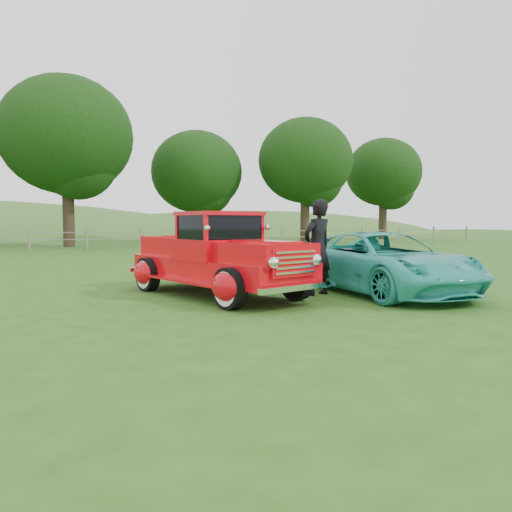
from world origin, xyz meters
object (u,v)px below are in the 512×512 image
object	(u,v)px
teal_sedan	(383,263)
tree_near_west	(67,136)
man	(317,247)
tree_mid_east	(305,161)
tree_near_east	(197,172)
tree_far_east	(384,173)
red_pickup	(218,258)

from	to	relation	value
teal_sedan	tree_near_west	bearing A→B (deg)	102.78
man	tree_mid_east	bearing A→B (deg)	-135.92
tree_near_east	man	world-z (taller)	tree_near_east
tree_far_east	tree_near_west	bearing A→B (deg)	-169.11
red_pickup	tree_near_west	bearing A→B (deg)	78.13
tree_near_west	tree_mid_east	xyz separation A→B (m)	(17.00, 2.00, -0.62)
tree_near_east	tree_mid_east	distance (m)	8.30
tree_mid_east	teal_sedan	size ratio (longest dim) A/B	1.95
tree_near_west	red_pickup	distance (m)	23.80
tree_far_east	teal_sedan	xyz separation A→B (m)	(-19.14, -28.63, -5.19)
tree_near_west	tree_mid_east	distance (m)	17.13
tree_near_east	red_pickup	size ratio (longest dim) A/B	1.58
man	red_pickup	bearing A→B (deg)	-38.23
teal_sedan	man	xyz separation A→B (m)	(-1.48, 0.23, 0.35)
tree_far_east	tree_near_east	bearing A→B (deg)	-176.63
red_pickup	tree_far_east	bearing A→B (deg)	30.57
tree_far_east	teal_sedan	bearing A→B (deg)	-123.76
tree_mid_east	man	bearing A→B (deg)	-114.58
tree_near_west	man	size ratio (longest dim) A/B	5.10
tree_far_east	teal_sedan	size ratio (longest dim) A/B	1.83
tree_near_east	tree_far_east	size ratio (longest dim) A/B	0.94
tree_near_east	man	bearing A→B (deg)	-97.52
tree_mid_east	tree_far_east	xyz separation A→B (m)	(9.00, 3.00, -0.31)
tree_mid_east	tree_far_east	size ratio (longest dim) A/B	1.07
red_pickup	tree_mid_east	bearing A→B (deg)	40.92
tree_far_east	red_pickup	size ratio (longest dim) A/B	1.68
tree_near_west	tree_far_east	size ratio (longest dim) A/B	1.18
tree_near_west	tree_near_east	distance (m)	9.97
red_pickup	teal_sedan	distance (m)	3.61
tree_mid_east	man	world-z (taller)	tree_mid_east
tree_near_east	tree_mid_east	size ratio (longest dim) A/B	0.88
tree_near_east	man	xyz separation A→B (m)	(-3.62, -27.40, -4.23)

